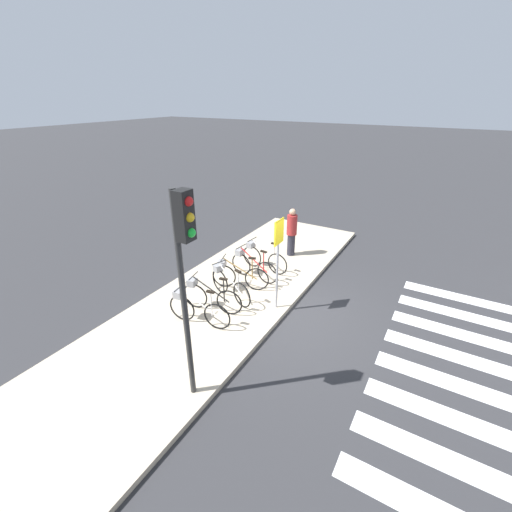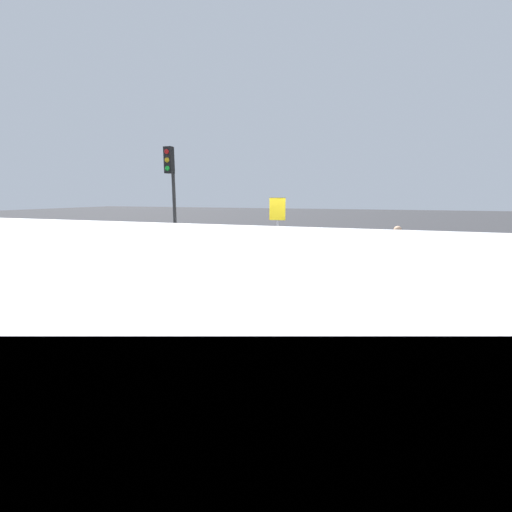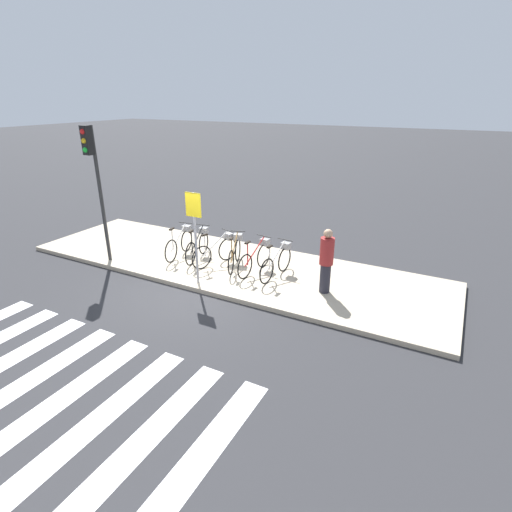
# 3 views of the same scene
# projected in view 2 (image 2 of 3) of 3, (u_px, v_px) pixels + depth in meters

# --- Properties ---
(ground_plane) EXTENTS (120.00, 120.00, 0.00)m
(ground_plane) POSITION_uv_depth(u_px,v_px,m) (274.00, 291.00, 9.30)
(ground_plane) COLOR #2D2D30
(sidewalk) EXTENTS (12.46, 3.57, 0.12)m
(sidewalk) POSITION_uv_depth(u_px,v_px,m) (290.00, 275.00, 10.95)
(sidewalk) COLOR #B7A88E
(sidewalk) RESTS_ON ground_plane
(road_crosswalk) EXTENTS (6.75, 8.00, 0.01)m
(road_crosswalk) POSITION_uv_depth(u_px,v_px,m) (92.00, 459.00, 3.37)
(road_crosswalk) COLOR silver
(road_crosswalk) RESTS_ON ground_plane
(parked_bicycle_0) EXTENTS (0.46, 1.62, 1.00)m
(parked_bicycle_0) POSITION_uv_depth(u_px,v_px,m) (242.00, 258.00, 11.24)
(parked_bicycle_0) COLOR black
(parked_bicycle_0) RESTS_ON sidewalk
(parked_bicycle_1) EXTENTS (0.51, 1.61, 1.00)m
(parked_bicycle_1) POSITION_uv_depth(u_px,v_px,m) (260.00, 258.00, 11.12)
(parked_bicycle_1) COLOR black
(parked_bicycle_1) RESTS_ON sidewalk
(parked_bicycle_2) EXTENTS (0.64, 1.56, 1.00)m
(parked_bicycle_2) POSITION_uv_depth(u_px,v_px,m) (281.00, 260.00, 10.79)
(parked_bicycle_2) COLOR black
(parked_bicycle_2) RESTS_ON sidewalk
(parked_bicycle_3) EXTENTS (0.66, 1.55, 1.00)m
(parked_bicycle_3) POSITION_uv_depth(u_px,v_px,m) (298.00, 261.00, 10.69)
(parked_bicycle_3) COLOR black
(parked_bicycle_3) RESTS_ON sidewalk
(parked_bicycle_4) EXTENTS (0.46, 1.63, 1.00)m
(parked_bicycle_4) POSITION_uv_depth(u_px,v_px,m) (321.00, 262.00, 10.42)
(parked_bicycle_4) COLOR black
(parked_bicycle_4) RESTS_ON sidewalk
(parked_bicycle_5) EXTENTS (0.46, 1.63, 1.00)m
(parked_bicycle_5) POSITION_uv_depth(u_px,v_px,m) (343.00, 264.00, 10.21)
(parked_bicycle_5) COLOR black
(parked_bicycle_5) RESTS_ON sidewalk
(pedestrian) EXTENTS (0.34, 0.34, 1.64)m
(pedestrian) POSITION_uv_depth(u_px,v_px,m) (396.00, 254.00, 9.38)
(pedestrian) COLOR #23232D
(pedestrian) RESTS_ON sidewalk
(traffic_light) EXTENTS (0.24, 0.40, 3.84)m
(traffic_light) POSITION_uv_depth(u_px,v_px,m) (172.00, 185.00, 10.09)
(traffic_light) COLOR #2D2D2D
(traffic_light) RESTS_ON sidewalk
(sign_post) EXTENTS (0.44, 0.07, 2.40)m
(sign_post) POSITION_uv_depth(u_px,v_px,m) (277.00, 226.00, 9.27)
(sign_post) COLOR #99999E
(sign_post) RESTS_ON sidewalk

